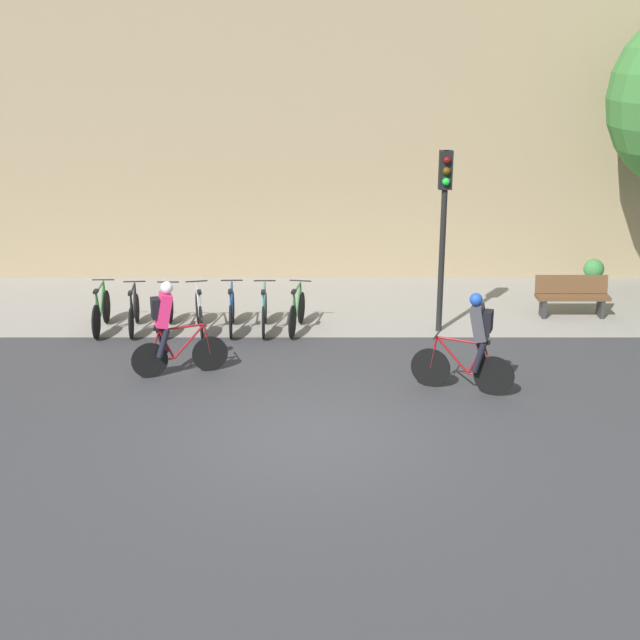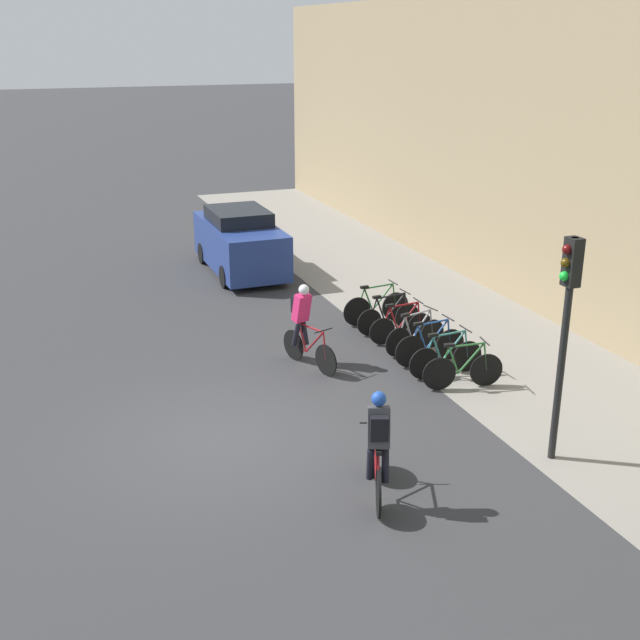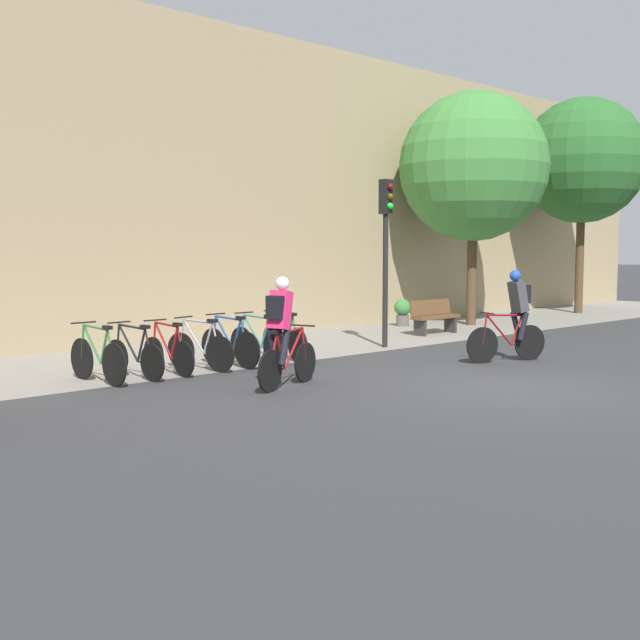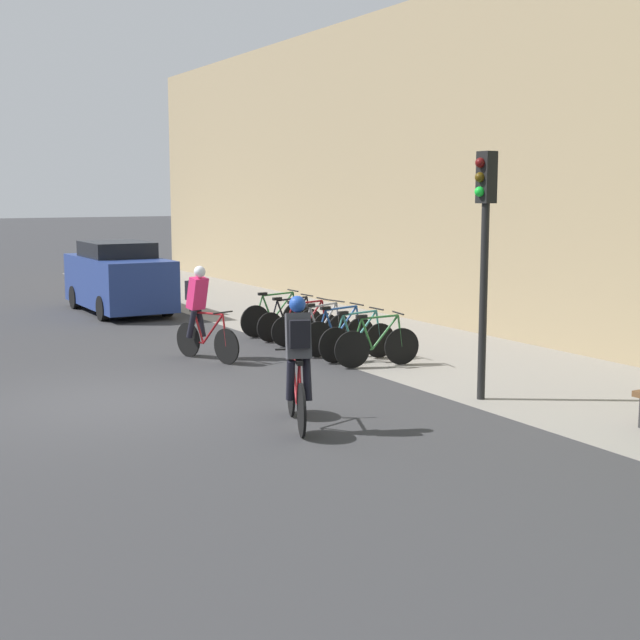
% 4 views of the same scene
% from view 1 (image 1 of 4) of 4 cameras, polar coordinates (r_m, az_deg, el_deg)
% --- Properties ---
extents(ground, '(200.00, 200.00, 0.00)m').
position_cam_1_polar(ground, '(13.99, -0.23, -7.29)').
color(ground, '#333335').
extents(kerb_strip, '(44.00, 4.50, 0.01)m').
position_cam_1_polar(kerb_strip, '(20.29, -0.08, 1.01)').
color(kerb_strip, gray).
rests_on(kerb_strip, ground).
extents(building_facade, '(44.00, 0.60, 7.67)m').
position_cam_1_polar(building_facade, '(22.02, -0.04, 12.59)').
color(building_facade, '#9E8966').
rests_on(building_facade, ground).
extents(cyclist_pink, '(1.69, 0.66, 1.77)m').
position_cam_1_polar(cyclist_pink, '(16.13, -9.46, -0.37)').
color(cyclist_pink, black).
rests_on(cyclist_pink, ground).
extents(cyclist_grey, '(1.71, 0.72, 1.79)m').
position_cam_1_polar(cyclist_grey, '(15.40, 10.05, -1.32)').
color(cyclist_grey, black).
rests_on(cyclist_grey, ground).
extents(parked_bike_0, '(0.46, 1.73, 0.99)m').
position_cam_1_polar(parked_bike_0, '(19.01, -13.61, 0.56)').
color(parked_bike_0, black).
rests_on(parked_bike_0, ground).
extents(parked_bike_1, '(0.46, 1.64, 0.95)m').
position_cam_1_polar(parked_bike_1, '(18.86, -11.60, 0.48)').
color(parked_bike_1, black).
rests_on(parked_bike_1, ground).
extents(parked_bike_2, '(0.46, 1.58, 0.95)m').
position_cam_1_polar(parked_bike_2, '(18.74, -9.57, 0.48)').
color(parked_bike_2, black).
rests_on(parked_bike_2, ground).
extents(parked_bike_3, '(0.50, 1.59, 0.96)m').
position_cam_1_polar(parked_bike_3, '(18.63, -7.52, 0.51)').
color(parked_bike_3, black).
rests_on(parked_bike_3, ground).
extents(parked_bike_4, '(0.46, 1.67, 0.98)m').
position_cam_1_polar(parked_bike_4, '(18.55, -5.45, 0.54)').
color(parked_bike_4, black).
rests_on(parked_bike_4, ground).
extents(parked_bike_5, '(0.46, 1.68, 0.97)m').
position_cam_1_polar(parked_bike_5, '(18.49, -3.35, 0.52)').
color(parked_bike_5, black).
rests_on(parked_bike_5, ground).
extents(parked_bike_6, '(0.46, 1.64, 0.97)m').
position_cam_1_polar(parked_bike_6, '(18.46, -1.26, 0.53)').
color(parked_bike_6, black).
rests_on(parked_bike_6, ground).
extents(traffic_light_pole, '(0.26, 0.30, 3.73)m').
position_cam_1_polar(traffic_light_pole, '(18.03, 8.18, 7.05)').
color(traffic_light_pole, black).
rests_on(traffic_light_pole, ground).
extents(bench, '(1.57, 0.44, 0.89)m').
position_cam_1_polar(bench, '(20.11, 16.06, 1.49)').
color(bench, brown).
rests_on(bench, ground).
extents(potted_plant, '(0.48, 0.48, 0.78)m').
position_cam_1_polar(potted_plant, '(22.21, 17.33, 2.86)').
color(potted_plant, '#56514C').
rests_on(potted_plant, ground).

